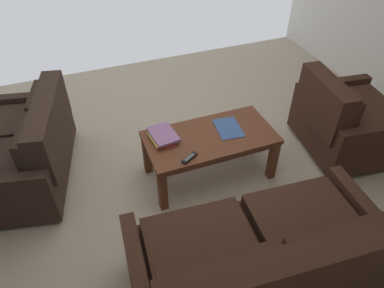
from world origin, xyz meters
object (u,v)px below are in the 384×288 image
loveseat_near (26,148)px  loose_magazine (228,128)px  armchair_side (345,121)px  coffee_table (210,142)px  book_stack (163,136)px  tv_remote (189,158)px  sofa_main (261,260)px

loveseat_near → loose_magazine: loveseat_near is taller
armchair_side → coffee_table: bearing=-5.4°
coffee_table → book_stack: bearing=-14.0°
tv_remote → loose_magazine: bearing=-151.6°
loveseat_near → loose_magazine: (-1.77, 0.52, 0.12)m
sofa_main → armchair_side: (-1.55, -1.07, 0.00)m
loveseat_near → armchair_side: bearing=166.9°
loveseat_near → armchair_side: (-2.98, 0.69, -0.00)m
sofa_main → tv_remote: size_ratio=10.96×
loveseat_near → book_stack: (-1.16, 0.45, 0.15)m
book_stack → loose_magazine: book_stack is taller
tv_remote → armchair_side: bearing=-177.1°
sofa_main → tv_remote: bearing=-82.0°
coffee_table → armchair_side: bearing=174.6°
loveseat_near → loose_magazine: 1.85m
coffee_table → tv_remote: bearing=38.1°
armchair_side → tv_remote: armchair_side is taller
book_stack → tv_remote: size_ratio=1.94×
armchair_side → tv_remote: 1.70m
loose_magazine → coffee_table: bearing=-162.7°
sofa_main → coffee_table: bearing=-96.8°
loveseat_near → coffee_table: bearing=160.5°
sofa_main → book_stack: (0.27, -1.30, 0.15)m
coffee_table → loose_magazine: size_ratio=3.73×
tv_remote → sofa_main: bearing=98.0°
armchair_side → tv_remote: bearing=2.9°
armchair_side → book_stack: (1.82, -0.24, 0.15)m
sofa_main → coffee_table: (-0.14, -1.20, 0.05)m
coffee_table → book_stack: (0.41, -0.10, 0.10)m
sofa_main → book_stack: 1.34m
loveseat_near → coffee_table: 1.67m
tv_remote → loose_magazine: (-0.48, -0.26, -0.01)m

